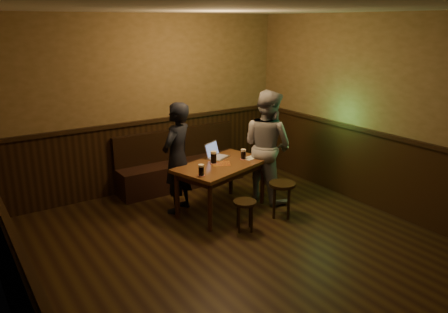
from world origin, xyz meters
name	(u,v)px	position (x,y,z in m)	size (l,w,h in m)	color
room	(248,161)	(0.00, 0.22, 1.20)	(5.04, 6.04, 2.84)	black
bench	(181,168)	(0.50, 2.75, 0.31)	(2.20, 0.50, 0.95)	black
pub_table	(221,170)	(0.50, 1.50, 0.63)	(1.52, 1.12, 0.73)	brown
stool_left	(245,207)	(0.40, 0.80, 0.33)	(0.38, 0.38, 0.42)	black
stool_right	(282,190)	(1.10, 0.86, 0.40)	(0.39, 0.39, 0.50)	black
pint_left	(201,170)	(0.00, 1.23, 0.80)	(0.10, 0.10, 0.16)	maroon
pint_mid	(214,157)	(0.42, 1.59, 0.81)	(0.12, 0.12, 0.18)	maroon
pint_right	(243,154)	(0.89, 1.51, 0.80)	(0.10, 0.10, 0.15)	maroon
laptop	(215,154)	(0.58, 1.79, 0.78)	(0.40, 0.37, 0.23)	silver
menu	(250,158)	(1.00, 1.49, 0.73)	(0.22, 0.15, 0.00)	silver
person_suit	(177,158)	(-0.03, 1.86, 0.81)	(0.59, 0.39, 1.61)	black
person_grey	(267,146)	(1.33, 1.50, 0.86)	(0.83, 0.65, 1.72)	gray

